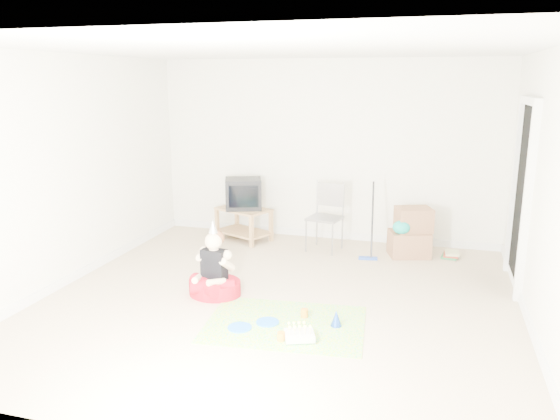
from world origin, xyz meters
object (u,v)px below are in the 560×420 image
(tv_stand, at_px, (244,221))
(birthday_cake, at_px, (299,336))
(crt_tv, at_px, (243,194))
(seated_woman, at_px, (215,278))
(cardboard_boxes, at_px, (410,233))
(folding_chair, at_px, (325,218))

(tv_stand, height_order, birthday_cake, tv_stand)
(crt_tv, height_order, seated_woman, crt_tv)
(tv_stand, bearing_deg, cardboard_boxes, -2.06)
(tv_stand, relative_size, birthday_cake, 2.74)
(seated_woman, height_order, birthday_cake, seated_woman)
(seated_woman, bearing_deg, cardboard_boxes, 45.02)
(cardboard_boxes, relative_size, seated_woman, 0.77)
(seated_woman, bearing_deg, crt_tv, 101.05)
(cardboard_boxes, xyz_separation_m, birthday_cake, (-0.83, -2.79, -0.28))
(tv_stand, distance_m, seated_woman, 2.12)
(folding_chair, xyz_separation_m, seated_woman, (-0.84, -1.91, -0.27))
(crt_tv, xyz_separation_m, folding_chair, (1.24, -0.17, -0.24))
(birthday_cake, bearing_deg, tv_stand, 118.60)
(tv_stand, relative_size, folding_chair, 0.94)
(crt_tv, distance_m, birthday_cake, 3.34)
(tv_stand, height_order, seated_woman, seated_woman)
(seated_woman, bearing_deg, tv_stand, 101.05)
(tv_stand, distance_m, crt_tv, 0.42)
(cardboard_boxes, height_order, birthday_cake, cardboard_boxes)
(folding_chair, distance_m, birthday_cake, 2.76)
(folding_chair, bearing_deg, tv_stand, 172.34)
(folding_chair, xyz_separation_m, cardboard_boxes, (1.15, 0.08, -0.14))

